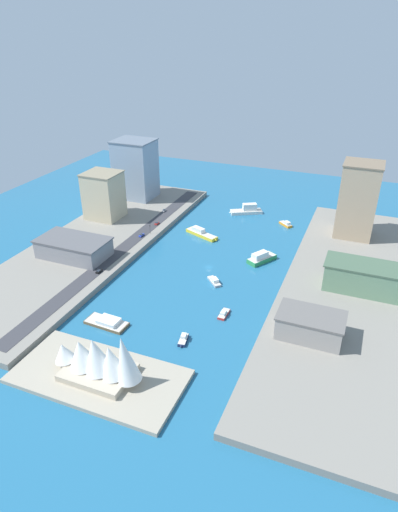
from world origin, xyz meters
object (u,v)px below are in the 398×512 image
object	(u,v)px
office_block_beige	(104,195)
carpark_squat_concrete	(310,325)
ferry_white_commuter	(247,210)
terminal_long_green	(366,278)
barge_flat_brown	(107,322)
van_white	(103,259)
ferry_green_doubledeck	(262,258)
suv_black	(99,271)
warehouse_low_gray	(74,248)
pickup_red	(157,223)
yacht_sleek_gray	(214,281)
tugboat_red	(224,314)
ferry_yellow_fast	(201,233)
apartment_midrise_tan	(358,200)
water_taxi_orange	(286,224)
hatchback_blue	(141,235)
sedan_silver	(164,210)
tower_tall_glass	(135,169)
traffic_light_waterfront	(150,228)
patrol_launch_navy	(183,339)
opera_landmark	(100,359)

from	to	relation	value
office_block_beige	carpark_squat_concrete	bearing A→B (deg)	152.60
ferry_white_commuter	terminal_long_green	distance (m)	131.93
barge_flat_brown	van_white	xyz separation A→B (m)	(35.71, -51.76, 3.06)
barge_flat_brown	carpark_squat_concrete	size ratio (longest dim) A/B	0.75
ferry_green_doubledeck	suv_black	bearing A→B (deg)	33.80
barge_flat_brown	warehouse_low_gray	bearing A→B (deg)	-42.08
pickup_red	yacht_sleek_gray	bearing A→B (deg)	139.77
tugboat_red	ferry_yellow_fast	bearing A→B (deg)	-61.19
apartment_midrise_tan	water_taxi_orange	bearing A→B (deg)	-6.91
hatchback_blue	sedan_silver	distance (m)	46.98
water_taxi_orange	carpark_squat_concrete	bearing A→B (deg)	106.70
ferry_white_commuter	yacht_sleek_gray	world-z (taller)	ferry_white_commuter
suv_black	office_block_beige	bearing A→B (deg)	-60.06
van_white	suv_black	distance (m)	14.85
water_taxi_orange	ferry_white_commuter	xyz separation A→B (m)	(33.94, -12.57, 1.30)
tugboat_red	carpark_squat_concrete	distance (m)	45.54
tower_tall_glass	traffic_light_waterfront	world-z (taller)	tower_tall_glass
terminal_long_green	apartment_midrise_tan	xyz separation A→B (m)	(12.77, -73.14, 17.77)
van_white	terminal_long_green	bearing A→B (deg)	-170.56
apartment_midrise_tan	sedan_silver	bearing A→B (deg)	4.71
carpark_squat_concrete	suv_black	world-z (taller)	carpark_squat_concrete
water_taxi_orange	patrol_launch_navy	xyz separation A→B (m)	(16.06, 153.90, -0.21)
pickup_red	suv_black	size ratio (longest dim) A/B	0.91
ferry_yellow_fast	van_white	size ratio (longest dim) A/B	5.27
yacht_sleek_gray	suv_black	world-z (taller)	suv_black
tugboat_red	van_white	size ratio (longest dim) A/B	2.09
yacht_sleek_gray	ferry_white_commuter	bearing A→B (deg)	-83.37
barge_flat_brown	hatchback_blue	bearing A→B (deg)	-71.63
ferry_yellow_fast	carpark_squat_concrete	bearing A→B (deg)	135.29
tower_tall_glass	hatchback_blue	world-z (taller)	tower_tall_glass
sedan_silver	hatchback_blue	bearing A→B (deg)	96.64
pickup_red	sedan_silver	bearing A→B (deg)	-75.94
ferry_yellow_fast	water_taxi_orange	world-z (taller)	ferry_yellow_fast
ferry_yellow_fast	sedan_silver	distance (m)	46.74
patrol_launch_navy	traffic_light_waterfront	world-z (taller)	traffic_light_waterfront
tower_tall_glass	hatchback_blue	xyz separation A→B (m)	(-41.88, 69.08, -23.05)
yacht_sleek_gray	apartment_midrise_tan	xyz separation A→B (m)	(-69.05, -91.77, 28.07)
van_white	tower_tall_glass	bearing A→B (deg)	-71.43
carpark_squat_concrete	pickup_red	size ratio (longest dim) A/B	7.21
barge_flat_brown	sedan_silver	size ratio (longest dim) A/B	5.32
hatchback_blue	ferry_green_doubledeck	bearing A→B (deg)	-178.24
ferry_yellow_fast	office_block_beige	xyz separation A→B (m)	(77.20, 3.30, 19.22)
tower_tall_glass	tugboat_red	bearing A→B (deg)	133.44
water_taxi_orange	apartment_midrise_tan	xyz separation A→B (m)	(-47.91, 5.81, 27.88)
apartment_midrise_tan	sedan_silver	distance (m)	143.65
barge_flat_brown	hatchback_blue	world-z (taller)	hatchback_blue
ferry_green_doubledeck	opera_landmark	distance (m)	133.86
ferry_green_doubledeck	water_taxi_orange	size ratio (longest dim) A/B	1.90
patrol_launch_navy	hatchback_blue	distance (m)	114.91
patrol_launch_navy	opera_landmark	bearing A→B (deg)	58.97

